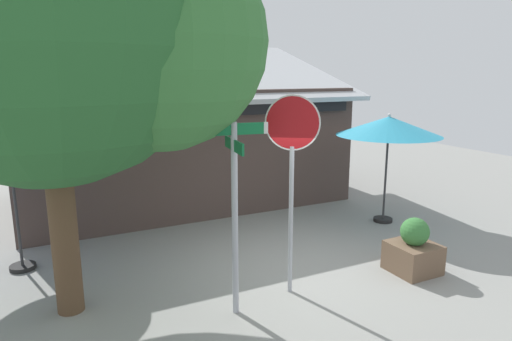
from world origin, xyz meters
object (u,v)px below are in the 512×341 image
at_px(street_sign_post, 235,199).
at_px(shade_tree, 63,10).
at_px(patio_umbrella_teal_center, 389,127).
at_px(sidewalk_planter, 413,250).
at_px(stop_sign, 292,156).
at_px(patio_umbrella_royal_blue_left, 8,139).

relative_size(street_sign_post, shade_tree, 0.42).
distance_m(patio_umbrella_teal_center, sidewalk_planter, 3.31).
relative_size(stop_sign, patio_umbrella_royal_blue_left, 1.17).
bearing_deg(shade_tree, patio_umbrella_royal_blue_left, 113.98).
distance_m(street_sign_post, patio_umbrella_royal_blue_left, 4.21).
distance_m(street_sign_post, patio_umbrella_teal_center, 5.30).
xyz_separation_m(street_sign_post, patio_umbrella_royal_blue_left, (-2.83, 3.05, 0.63)).
bearing_deg(shade_tree, sidewalk_planter, -12.22).
bearing_deg(sidewalk_planter, patio_umbrella_teal_center, 58.55).
relative_size(patio_umbrella_royal_blue_left, sidewalk_planter, 2.71).
bearing_deg(shade_tree, street_sign_post, -27.78).
height_order(stop_sign, patio_umbrella_royal_blue_left, stop_sign).
distance_m(patio_umbrella_royal_blue_left, shade_tree, 2.91).
relative_size(street_sign_post, patio_umbrella_royal_blue_left, 1.04).
xyz_separation_m(stop_sign, shade_tree, (-2.96, 0.82, 2.02)).
relative_size(patio_umbrella_royal_blue_left, shade_tree, 0.40).
distance_m(stop_sign, patio_umbrella_royal_blue_left, 4.80).
xyz_separation_m(street_sign_post, stop_sign, (1.03, 0.20, 0.49)).
xyz_separation_m(stop_sign, patio_umbrella_teal_center, (3.75, 2.01, 0.03)).
bearing_deg(stop_sign, patio_umbrella_teal_center, 28.21).
xyz_separation_m(shade_tree, sidewalk_planter, (5.28, -1.14, -3.84)).
xyz_separation_m(patio_umbrella_teal_center, shade_tree, (-6.72, -1.20, 1.99)).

